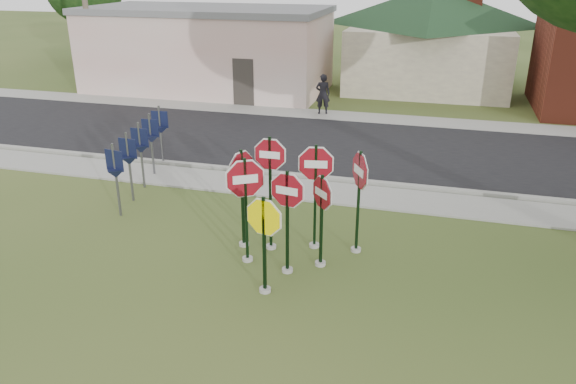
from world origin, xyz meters
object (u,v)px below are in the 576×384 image
(stop_sign_center, at_px, (287,209))
(stop_sign_left, at_px, (246,195))
(stop_sign_yellow, at_px, (264,234))
(pedestrian, at_px, (323,94))

(stop_sign_center, relative_size, stop_sign_left, 0.95)
(stop_sign_center, distance_m, stop_sign_yellow, 0.94)
(stop_sign_left, height_order, pedestrian, stop_sign_left)
(pedestrian, bearing_deg, stop_sign_left, 78.64)
(stop_sign_center, distance_m, pedestrian, 13.72)
(stop_sign_left, bearing_deg, stop_sign_yellow, -55.45)
(stop_sign_yellow, bearing_deg, stop_sign_left, 124.55)
(stop_sign_yellow, distance_m, pedestrian, 14.57)
(stop_sign_yellow, relative_size, stop_sign_left, 0.86)
(pedestrian, bearing_deg, stop_sign_center, 82.72)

